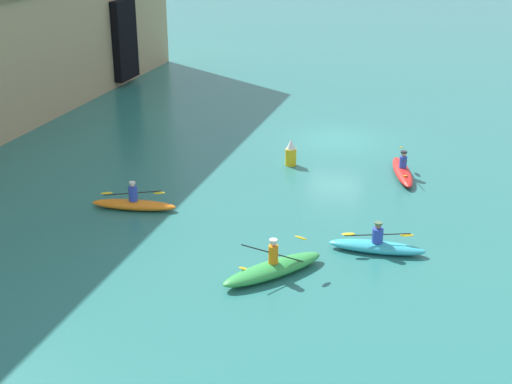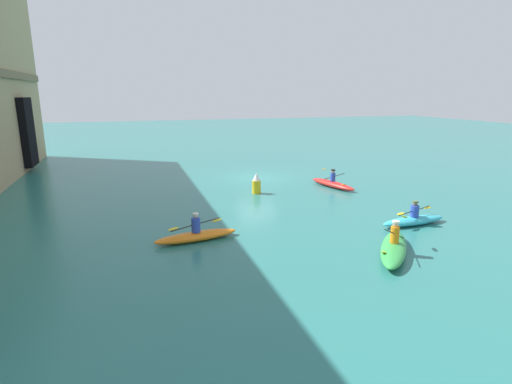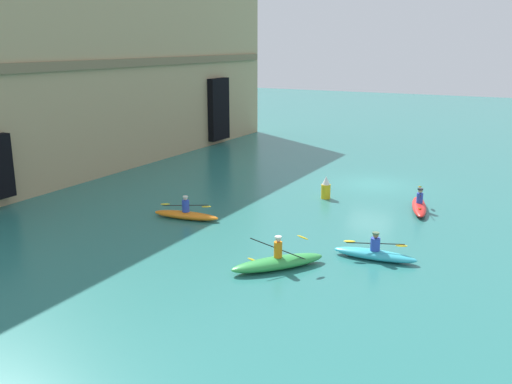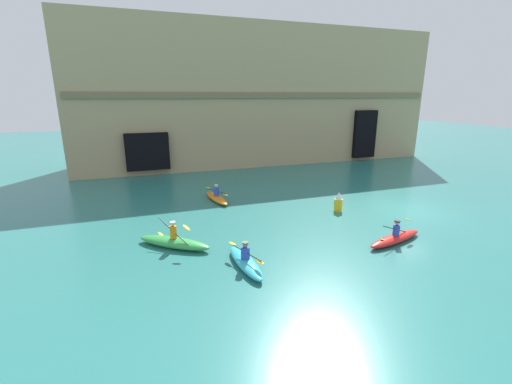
{
  "view_description": "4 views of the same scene",
  "coord_description": "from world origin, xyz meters",
  "px_view_note": "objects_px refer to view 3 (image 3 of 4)",
  "views": [
    {
      "loc": [
        -32.06,
        -5.51,
        10.48
      ],
      "look_at": [
        -11.33,
        0.65,
        1.67
      ],
      "focal_mm": 50.0,
      "sensor_mm": 36.0,
      "label": 1
    },
    {
      "loc": [
        -24.44,
        7.83,
        5.39
      ],
      "look_at": [
        -8.05,
        2.58,
        1.13
      ],
      "focal_mm": 28.0,
      "sensor_mm": 36.0,
      "label": 2
    },
    {
      "loc": [
        -30.79,
        -8.62,
        7.79
      ],
      "look_at": [
        -11.19,
        1.58,
        1.97
      ],
      "focal_mm": 40.0,
      "sensor_mm": 36.0,
      "label": 3
    },
    {
      "loc": [
        -14.91,
        -15.08,
        6.54
      ],
      "look_at": [
        -8.72,
        2.45,
        1.29
      ],
      "focal_mm": 24.0,
      "sensor_mm": 36.0,
      "label": 4
    }
  ],
  "objects_px": {
    "kayak_orange": "(186,214)",
    "kayak_green": "(278,262)",
    "marker_buoy": "(326,188)",
    "kayak_cyan": "(375,254)",
    "kayak_red": "(419,206)"
  },
  "relations": [
    {
      "from": "kayak_cyan",
      "to": "kayak_green",
      "type": "distance_m",
      "value": 3.72
    },
    {
      "from": "kayak_orange",
      "to": "kayak_green",
      "type": "relative_size",
      "value": 0.99
    },
    {
      "from": "kayak_cyan",
      "to": "kayak_orange",
      "type": "height_order",
      "value": "kayak_orange"
    },
    {
      "from": "kayak_green",
      "to": "marker_buoy",
      "type": "bearing_deg",
      "value": 50.09
    },
    {
      "from": "kayak_cyan",
      "to": "kayak_orange",
      "type": "xyz_separation_m",
      "value": [
        0.94,
        9.03,
        -0.01
      ]
    },
    {
      "from": "kayak_green",
      "to": "marker_buoy",
      "type": "xyz_separation_m",
      "value": [
        9.64,
        1.85,
        0.3
      ]
    },
    {
      "from": "kayak_red",
      "to": "kayak_green",
      "type": "height_order",
      "value": "kayak_green"
    },
    {
      "from": "kayak_orange",
      "to": "kayak_green",
      "type": "xyz_separation_m",
      "value": [
        -3.39,
        -6.24,
        0.03
      ]
    },
    {
      "from": "kayak_cyan",
      "to": "kayak_red",
      "type": "bearing_deg",
      "value": -93.99
    },
    {
      "from": "kayak_cyan",
      "to": "kayak_orange",
      "type": "distance_m",
      "value": 9.08
    },
    {
      "from": "kayak_orange",
      "to": "kayak_green",
      "type": "distance_m",
      "value": 7.1
    },
    {
      "from": "kayak_orange",
      "to": "kayak_green",
      "type": "bearing_deg",
      "value": 143.44
    },
    {
      "from": "kayak_green",
      "to": "marker_buoy",
      "type": "relative_size",
      "value": 2.81
    },
    {
      "from": "kayak_orange",
      "to": "marker_buoy",
      "type": "height_order",
      "value": "marker_buoy"
    },
    {
      "from": "marker_buoy",
      "to": "kayak_cyan",
      "type": "bearing_deg",
      "value": -147.12
    }
  ]
}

